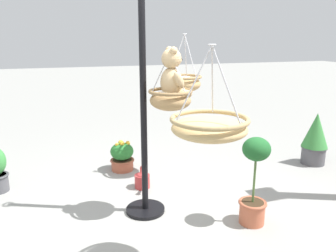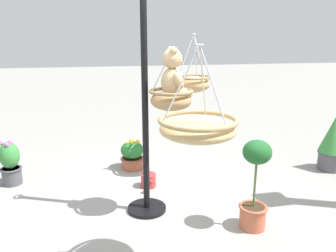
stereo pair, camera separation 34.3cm
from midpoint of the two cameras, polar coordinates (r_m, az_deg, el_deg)
ground_plane at (r=3.80m, az=2.35°, el=-15.65°), size 40.00×40.00×0.00m
display_pole_central at (r=3.66m, az=-1.14°, el=-3.34°), size 0.44×0.44×2.51m
hanging_basket_with_teddy at (r=3.44m, az=3.40°, el=4.65°), size 0.45×0.45×0.61m
teddy_bear at (r=3.41m, az=3.85°, el=8.43°), size 0.36×0.32×0.52m
hanging_basket_left_high at (r=4.53m, az=6.49°, el=7.30°), size 0.48×0.48×0.77m
hanging_basket_right_low at (r=2.55m, az=8.98°, el=-0.32°), size 0.61×0.61×0.71m
potted_plant_flowering_red at (r=4.89m, az=-23.55°, el=-5.87°), size 0.28×0.28×0.63m
potted_plant_tall_leafy at (r=3.59m, az=17.33°, el=-9.75°), size 0.30×0.30×0.96m
potted_plant_small_succulent at (r=5.06m, az=-4.19°, el=-4.97°), size 0.36×0.36×0.46m
potted_plant_trailing_ivy at (r=5.58m, az=27.92°, el=-2.62°), size 0.39×0.39×0.82m
watering_can at (r=4.48m, az=-1.14°, el=-9.19°), size 0.35×0.20×0.30m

